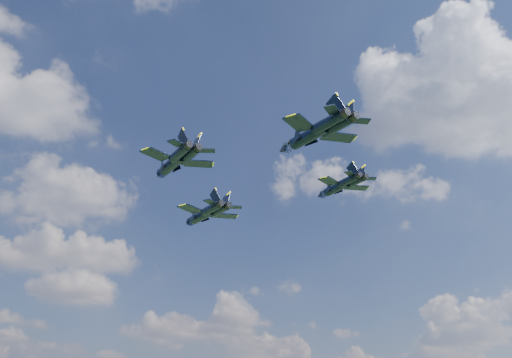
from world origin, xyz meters
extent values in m
cylinder|color=black|center=(-1.76, 20.89, 63.75)|extent=(2.82, 9.02, 1.77)
cone|color=black|center=(-2.44, 26.56, 63.75)|extent=(1.97, 2.74, 1.68)
ellipsoid|color=brown|center=(-2.15, 24.12, 64.29)|extent=(1.29, 2.91, 0.81)
cube|color=black|center=(-5.05, 18.51, 63.75)|extent=(5.21, 4.43, 0.18)
cube|color=black|center=(2.00, 19.35, 63.75)|extent=(5.05, 3.66, 0.18)
cube|color=black|center=(-3.45, 13.44, 63.75)|extent=(2.79, 2.56, 0.14)
cube|color=black|center=(1.64, 14.05, 63.75)|extent=(2.74, 2.23, 0.14)
cube|color=black|center=(-2.07, 14.40, 65.13)|extent=(1.07, 2.78, 2.97)
cube|color=black|center=(0.08, 14.66, 65.13)|extent=(1.34, 2.92, 2.97)
cylinder|color=black|center=(-14.12, 2.69, 64.68)|extent=(2.15, 8.44, 1.67)
cone|color=black|center=(-14.43, 8.07, 64.68)|extent=(1.72, 2.50, 1.58)
ellipsoid|color=brown|center=(-14.30, 5.75, 65.19)|extent=(1.06, 2.70, 0.76)
cube|color=black|center=(-17.35, 0.65, 64.68)|extent=(4.89, 4.01, 0.17)
cube|color=black|center=(-10.68, 1.04, 64.68)|extent=(4.82, 3.65, 0.17)
cube|color=black|center=(-16.14, -4.21, 64.68)|extent=(2.63, 2.35, 0.13)
cube|color=black|center=(-11.32, -3.93, 64.68)|extent=(2.61, 2.19, 0.13)
cube|color=black|center=(-14.79, -3.39, 65.98)|extent=(1.05, 2.66, 2.79)
cube|color=black|center=(-12.75, -3.27, 65.98)|extent=(1.19, 2.72, 2.79)
cylinder|color=black|center=(17.19, 4.73, 67.07)|extent=(2.00, 7.78, 1.54)
cone|color=black|center=(16.89, 9.68, 67.07)|extent=(1.59, 2.31, 1.45)
ellipsoid|color=brown|center=(17.02, 7.55, 67.54)|extent=(0.99, 2.49, 0.70)
cube|color=black|center=(14.22, 2.84, 67.07)|extent=(4.51, 3.70, 0.15)
cube|color=black|center=(20.37, 3.21, 67.07)|extent=(4.44, 3.36, 0.15)
cube|color=black|center=(15.35, -1.64, 67.07)|extent=(2.42, 2.17, 0.12)
cube|color=black|center=(19.79, -1.37, 67.07)|extent=(2.40, 2.02, 0.12)
cube|color=black|center=(16.59, -0.88, 68.27)|extent=(0.97, 2.45, 2.58)
cube|color=black|center=(18.47, -0.76, 68.27)|extent=(1.10, 2.51, 2.58)
cylinder|color=black|center=(1.44, -11.02, 66.84)|extent=(3.23, 9.40, 1.85)
cone|color=black|center=(0.53, -5.15, 66.84)|extent=(2.13, 2.90, 1.74)
ellipsoid|color=brown|center=(0.92, -7.68, 67.40)|extent=(1.44, 3.05, 0.84)
cube|color=black|center=(-1.90, -13.61, 66.84)|extent=(5.42, 4.70, 0.18)
cube|color=black|center=(5.40, -12.49, 66.84)|extent=(5.20, 3.67, 0.18)
cube|color=black|center=(-0.05, -18.83, 66.84)|extent=(2.89, 2.71, 0.14)
cube|color=black|center=(5.22, -18.01, 66.84)|extent=(2.83, 2.26, 0.14)
cube|color=black|center=(1.34, -17.78, 68.27)|extent=(1.21, 2.86, 3.09)
cube|color=black|center=(3.57, -17.44, 68.27)|extent=(1.43, 3.05, 3.09)
camera|label=1|loc=(-38.97, -72.43, 30.65)|focal=40.00mm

